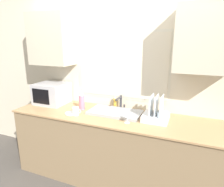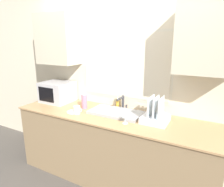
% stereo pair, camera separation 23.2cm
% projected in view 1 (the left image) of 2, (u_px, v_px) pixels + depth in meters
% --- Properties ---
extents(countertop, '(2.50, 0.70, 0.88)m').
position_uv_depth(countertop, '(111.00, 147.00, 2.54)').
color(countertop, '#8C7251').
rests_on(countertop, ground_plane).
extents(wall_back, '(6.00, 0.38, 2.60)m').
position_uv_depth(wall_back, '(121.00, 69.00, 2.59)').
color(wall_back, beige).
rests_on(wall_back, ground_plane).
extents(sink_basin, '(0.65, 0.35, 0.03)m').
position_uv_depth(sink_basin, '(115.00, 112.00, 2.48)').
color(sink_basin, '#9EA0A5').
rests_on(sink_basin, countertop).
extents(faucet, '(0.08, 0.19, 0.18)m').
position_uv_depth(faucet, '(120.00, 101.00, 2.60)').
color(faucet, '#333338').
rests_on(faucet, countertop).
extents(microwave, '(0.42, 0.39, 0.29)m').
position_uv_depth(microwave, '(52.00, 93.00, 2.85)').
color(microwave, '#B2B2B7').
rests_on(microwave, countertop).
extents(dish_rack, '(0.28, 0.28, 0.29)m').
position_uv_depth(dish_rack, '(157.00, 115.00, 2.24)').
color(dish_rack, silver).
rests_on(dish_rack, countertop).
extents(spray_bottle, '(0.07, 0.07, 0.26)m').
position_uv_depth(spray_bottle, '(82.00, 100.00, 2.59)').
color(spray_bottle, '#D8728C').
rests_on(spray_bottle, countertop).
extents(soap_bottle, '(0.04, 0.04, 0.15)m').
position_uv_depth(soap_bottle, '(115.00, 103.00, 2.69)').
color(soap_bottle, gold).
rests_on(soap_bottle, countertop).
extents(mug_near_sink, '(0.12, 0.08, 0.10)m').
position_uv_depth(mug_near_sink, '(76.00, 111.00, 2.42)').
color(mug_near_sink, white).
rests_on(mug_near_sink, countertop).
extents(wine_glass, '(0.07, 0.07, 0.14)m').
position_uv_depth(wine_glass, '(127.00, 114.00, 2.17)').
color(wine_glass, silver).
rests_on(wine_glass, countertop).
extents(small_plate, '(0.15, 0.15, 0.01)m').
position_uv_depth(small_plate, '(71.00, 113.00, 2.47)').
color(small_plate, silver).
rests_on(small_plate, countertop).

